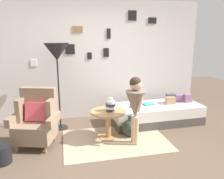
{
  "coord_description": "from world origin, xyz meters",
  "views": [
    {
      "loc": [
        -0.74,
        -2.99,
        1.81
      ],
      "look_at": [
        0.15,
        0.95,
        0.85
      ],
      "focal_mm": 35.61,
      "sensor_mm": 36.0,
      "label": 1
    }
  ],
  "objects_px": {
    "side_table": "(108,118)",
    "book_on_daybed": "(148,104)",
    "demijohn_near": "(130,128)",
    "magazine_basket": "(1,154)",
    "daybed": "(156,114)",
    "vase_striped": "(111,106)",
    "floor_lamp": "(57,54)",
    "armchair": "(36,120)",
    "person_child": "(135,102)"
  },
  "relations": [
    {
      "from": "demijohn_near",
      "to": "armchair",
      "type": "bearing_deg",
      "value": 178.83
    },
    {
      "from": "side_table",
      "to": "demijohn_near",
      "type": "bearing_deg",
      "value": -1.23
    },
    {
      "from": "daybed",
      "to": "person_child",
      "type": "relative_size",
      "value": 1.63
    },
    {
      "from": "person_child",
      "to": "magazine_basket",
      "type": "bearing_deg",
      "value": -176.11
    },
    {
      "from": "floor_lamp",
      "to": "daybed",
      "type": "bearing_deg",
      "value": -4.38
    },
    {
      "from": "person_child",
      "to": "book_on_daybed",
      "type": "height_order",
      "value": "person_child"
    },
    {
      "from": "book_on_daybed",
      "to": "demijohn_near",
      "type": "xyz_separation_m",
      "value": [
        -0.58,
        -0.56,
        -0.25
      ]
    },
    {
      "from": "daybed",
      "to": "floor_lamp",
      "type": "distance_m",
      "value": 2.39
    },
    {
      "from": "armchair",
      "to": "magazine_basket",
      "type": "distance_m",
      "value": 0.75
    },
    {
      "from": "book_on_daybed",
      "to": "demijohn_near",
      "type": "height_order",
      "value": "book_on_daybed"
    },
    {
      "from": "book_on_daybed",
      "to": "demijohn_near",
      "type": "bearing_deg",
      "value": -135.99
    },
    {
      "from": "side_table",
      "to": "book_on_daybed",
      "type": "xyz_separation_m",
      "value": [
        0.99,
        0.55,
        0.04
      ]
    },
    {
      "from": "armchair",
      "to": "daybed",
      "type": "height_order",
      "value": "armchair"
    },
    {
      "from": "floor_lamp",
      "to": "book_on_daybed",
      "type": "distance_m",
      "value": 2.14
    },
    {
      "from": "demijohn_near",
      "to": "side_table",
      "type": "bearing_deg",
      "value": 178.77
    },
    {
      "from": "daybed",
      "to": "side_table",
      "type": "distance_m",
      "value": 1.27
    },
    {
      "from": "vase_striped",
      "to": "magazine_basket",
      "type": "distance_m",
      "value": 1.87
    },
    {
      "from": "book_on_daybed",
      "to": "magazine_basket",
      "type": "relative_size",
      "value": 0.79
    },
    {
      "from": "demijohn_near",
      "to": "magazine_basket",
      "type": "height_order",
      "value": "demijohn_near"
    },
    {
      "from": "person_child",
      "to": "armchair",
      "type": "bearing_deg",
      "value": 167.36
    },
    {
      "from": "magazine_basket",
      "to": "daybed",
      "type": "bearing_deg",
      "value": 19.01
    },
    {
      "from": "side_table",
      "to": "daybed",
      "type": "bearing_deg",
      "value": 23.45
    },
    {
      "from": "magazine_basket",
      "to": "person_child",
      "type": "bearing_deg",
      "value": 3.89
    },
    {
      "from": "armchair",
      "to": "demijohn_near",
      "type": "relative_size",
      "value": 2.42
    },
    {
      "from": "daybed",
      "to": "floor_lamp",
      "type": "xyz_separation_m",
      "value": [
        -2.0,
        0.15,
        1.29
      ]
    },
    {
      "from": "armchair",
      "to": "floor_lamp",
      "type": "bearing_deg",
      "value": 58.56
    },
    {
      "from": "vase_striped",
      "to": "book_on_daybed",
      "type": "xyz_separation_m",
      "value": [
        0.95,
        0.56,
        -0.2
      ]
    },
    {
      "from": "armchair",
      "to": "book_on_daybed",
      "type": "height_order",
      "value": "armchair"
    },
    {
      "from": "person_child",
      "to": "magazine_basket",
      "type": "distance_m",
      "value": 2.19
    },
    {
      "from": "vase_striped",
      "to": "floor_lamp",
      "type": "relative_size",
      "value": 0.15
    },
    {
      "from": "person_child",
      "to": "book_on_daybed",
      "type": "xyz_separation_m",
      "value": [
        0.6,
        0.89,
        -0.35
      ]
    },
    {
      "from": "daybed",
      "to": "magazine_basket",
      "type": "relative_size",
      "value": 6.86
    },
    {
      "from": "floor_lamp",
      "to": "book_on_daybed",
      "type": "bearing_deg",
      "value": -3.15
    },
    {
      "from": "armchair",
      "to": "floor_lamp",
      "type": "xyz_separation_m",
      "value": [
        0.38,
        0.63,
        1.05
      ]
    },
    {
      "from": "person_child",
      "to": "demijohn_near",
      "type": "xyz_separation_m",
      "value": [
        0.02,
        0.33,
        -0.6
      ]
    },
    {
      "from": "armchair",
      "to": "person_child",
      "type": "bearing_deg",
      "value": -12.64
    },
    {
      "from": "side_table",
      "to": "book_on_daybed",
      "type": "bearing_deg",
      "value": 28.99
    },
    {
      "from": "vase_striped",
      "to": "person_child",
      "type": "bearing_deg",
      "value": -43.65
    },
    {
      "from": "side_table",
      "to": "book_on_daybed",
      "type": "distance_m",
      "value": 1.14
    },
    {
      "from": "side_table",
      "to": "vase_striped",
      "type": "distance_m",
      "value": 0.24
    },
    {
      "from": "floor_lamp",
      "to": "demijohn_near",
      "type": "relative_size",
      "value": 4.24
    },
    {
      "from": "side_table",
      "to": "vase_striped",
      "type": "height_order",
      "value": "vase_striped"
    },
    {
      "from": "daybed",
      "to": "book_on_daybed",
      "type": "bearing_deg",
      "value": 161.53
    },
    {
      "from": "floor_lamp",
      "to": "demijohn_near",
      "type": "height_order",
      "value": "floor_lamp"
    },
    {
      "from": "book_on_daybed",
      "to": "magazine_basket",
      "type": "distance_m",
      "value": 2.9
    },
    {
      "from": "daybed",
      "to": "magazine_basket",
      "type": "height_order",
      "value": "daybed"
    },
    {
      "from": "book_on_daybed",
      "to": "side_table",
      "type": "bearing_deg",
      "value": -151.01
    },
    {
      "from": "vase_striped",
      "to": "demijohn_near",
      "type": "distance_m",
      "value": 0.59
    },
    {
      "from": "side_table",
      "to": "vase_striped",
      "type": "xyz_separation_m",
      "value": [
        0.04,
        -0.01,
        0.24
      ]
    },
    {
      "from": "floor_lamp",
      "to": "magazine_basket",
      "type": "bearing_deg",
      "value": -126.7
    }
  ]
}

